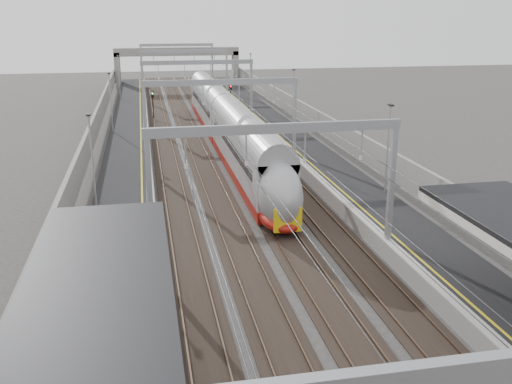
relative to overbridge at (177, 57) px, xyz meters
name	(u,v)px	position (x,y,z in m)	size (l,w,h in m)	color
platform_left	(128,159)	(-8.00, -55.00, -4.81)	(4.00, 120.00, 1.00)	black
platform_right	(303,151)	(8.00, -55.00, -4.81)	(4.00, 120.00, 1.00)	black
tracks	(218,160)	(0.00, -55.00, -5.26)	(11.40, 140.00, 0.20)	black
overhead_line	(208,83)	(0.00, -48.38, 0.83)	(13.00, 140.00, 6.60)	gray
overbridge	(177,57)	(0.00, 0.00, 0.00)	(22.00, 2.20, 6.90)	gray
wall_left	(89,148)	(-11.20, -55.00, -3.71)	(0.30, 120.00, 3.20)	gray
wall_right	(336,138)	(11.20, -55.00, -3.71)	(0.30, 120.00, 3.20)	gray
train	(229,131)	(1.50, -52.26, -3.24)	(2.66, 48.55, 4.21)	#9C160E
signal_green	(153,100)	(-5.20, -32.73, -2.89)	(0.32, 0.32, 3.48)	black
signal_red_near	(223,101)	(3.20, -35.53, -2.89)	(0.32, 0.32, 3.48)	black
signal_red_far	(231,92)	(5.40, -27.53, -2.89)	(0.32, 0.32, 3.48)	black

